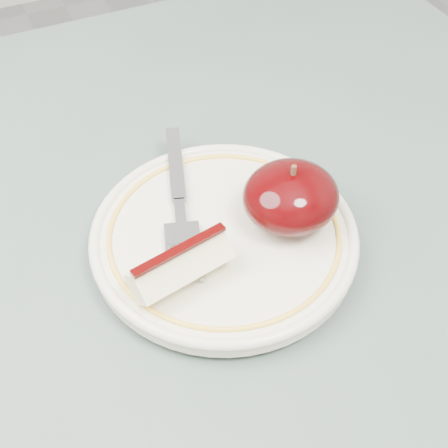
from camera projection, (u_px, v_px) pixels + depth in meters
name	position (u px, v px, depth m)	size (l,w,h in m)	color
table	(190.00, 388.00, 0.51)	(0.90, 0.90, 0.75)	brown
plate	(224.00, 236.00, 0.49)	(0.21, 0.21, 0.02)	beige
apple_half	(291.00, 197.00, 0.48)	(0.08, 0.07, 0.05)	black
apple_wedge	(181.00, 265.00, 0.44)	(0.08, 0.05, 0.04)	beige
fork	(179.00, 201.00, 0.50)	(0.07, 0.17, 0.00)	gray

